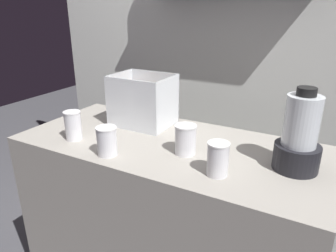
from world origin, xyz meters
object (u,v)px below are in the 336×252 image
carrot_display_bin (144,109)px  blender_pitcher (299,138)px  juice_cup_mango_far_left (73,127)px  juice_cup_pomegranate_right (218,160)px  juice_cup_carrot_left (107,143)px  juice_cup_beet_middle (185,141)px

carrot_display_bin → blender_pitcher: size_ratio=0.93×
blender_pitcher → carrot_display_bin: bearing=169.5°
carrot_display_bin → juice_cup_mango_far_left: (-0.18, -0.33, -0.02)m
blender_pitcher → juice_cup_pomegranate_right: size_ratio=2.49×
juice_cup_carrot_left → carrot_display_bin: bearing=99.4°
juice_cup_carrot_left → blender_pitcher: bearing=19.1°
juice_cup_beet_middle → juice_cup_pomegranate_right: (0.18, -0.11, 0.00)m
juice_cup_beet_middle → juice_cup_mango_far_left: bearing=-168.0°
carrot_display_bin → juice_cup_beet_middle: size_ratio=2.35×
blender_pitcher → juice_cup_carrot_left: size_ratio=2.60×
carrot_display_bin → juice_cup_pomegranate_right: carrot_display_bin is taller
carrot_display_bin → blender_pitcher: blender_pitcher is taller
blender_pitcher → juice_cup_beet_middle: bearing=-169.7°
blender_pitcher → juice_cup_carrot_left: 0.75m
juice_cup_mango_far_left → juice_cup_beet_middle: bearing=12.0°
juice_cup_beet_middle → juice_cup_pomegranate_right: juice_cup_pomegranate_right is taller
carrot_display_bin → juice_cup_mango_far_left: size_ratio=2.20×
juice_cup_mango_far_left → juice_cup_carrot_left: 0.25m
carrot_display_bin → juice_cup_carrot_left: carrot_display_bin is taller
juice_cup_mango_far_left → juice_cup_carrot_left: size_ratio=1.10×
juice_cup_mango_far_left → juice_cup_pomegranate_right: 0.71m
juice_cup_mango_far_left → juice_cup_carrot_left: juice_cup_mango_far_left is taller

